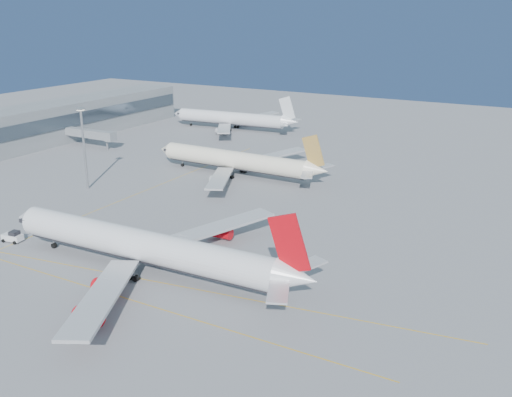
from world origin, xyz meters
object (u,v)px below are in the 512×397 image
Objects in this scene: airliner_virgin at (148,247)px; pushback_tug at (13,237)px; airliner_third at (233,119)px; light_mast at (84,142)px; airliner_etihad at (238,161)px.

airliner_virgin is 37.56m from pushback_tug.
airliner_virgin reaches higher than pushback_tug.
light_mast reaches higher than airliner_third.
light_mast is at bearing -132.44° from airliner_etihad.
airliner_etihad is 46.90m from light_mast.
airliner_virgin is 143.86m from airliner_third.
airliner_third reaches higher than airliner_etihad.
airliner_third is at bearing 113.21° from airliner_virgin.
airliner_virgin is at bearing -4.46° from pushback_tug.
pushback_tug is at bearing -177.51° from airliner_virgin.
airliner_etihad is 73.57m from pushback_tug.
airliner_virgin is at bearing -70.45° from airliner_third.
airliner_etihad is 1.02× the size of airliner_third.
airliner_etihad is at bearing 46.74° from light_mast.
airliner_third is 95.96m from light_mast.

